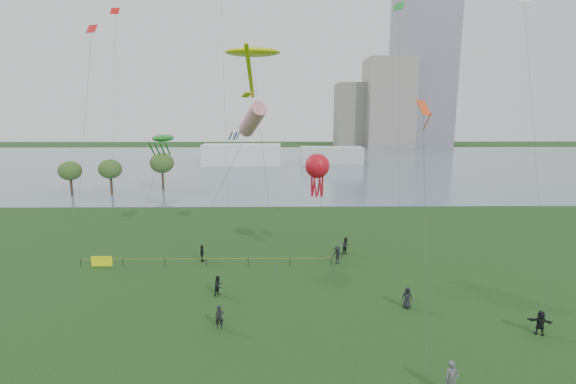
{
  "coord_description": "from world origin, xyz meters",
  "views": [
    {
      "loc": [
        -0.47,
        -24.09,
        14.36
      ],
      "look_at": [
        0.0,
        10.0,
        8.0
      ],
      "focal_mm": 26.0,
      "sensor_mm": 36.0,
      "label": 1
    }
  ],
  "objects_px": {
    "kite_stingray": "(253,53)",
    "kite_octopus": "(317,167)",
    "fence": "(143,261)",
    "kite_flyer": "(452,379)"
  },
  "relations": [
    {
      "from": "fence",
      "to": "kite_octopus",
      "type": "distance_m",
      "value": 18.96
    },
    {
      "from": "kite_octopus",
      "to": "fence",
      "type": "bearing_deg",
      "value": -167.48
    },
    {
      "from": "fence",
      "to": "kite_flyer",
      "type": "height_order",
      "value": "kite_flyer"
    },
    {
      "from": "fence",
      "to": "kite_stingray",
      "type": "height_order",
      "value": "kite_stingray"
    },
    {
      "from": "kite_stingray",
      "to": "kite_octopus",
      "type": "distance_m",
      "value": 13.38
    },
    {
      "from": "fence",
      "to": "kite_stingray",
      "type": "xyz_separation_m",
      "value": [
        10.48,
        5.1,
        19.84
      ]
    },
    {
      "from": "fence",
      "to": "kite_stingray",
      "type": "relative_size",
      "value": 1.15
    },
    {
      "from": "kite_stingray",
      "to": "kite_octopus",
      "type": "relative_size",
      "value": 1.93
    },
    {
      "from": "kite_flyer",
      "to": "kite_stingray",
      "type": "xyz_separation_m",
      "value": [
        -11.61,
        24.11,
        19.42
      ]
    },
    {
      "from": "fence",
      "to": "kite_octopus",
      "type": "relative_size",
      "value": 2.23
    }
  ]
}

